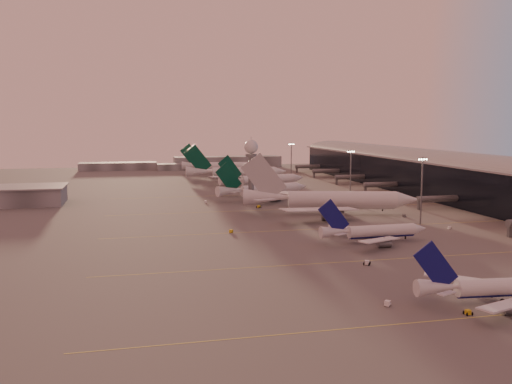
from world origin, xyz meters
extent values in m
plane|color=#5A5757|center=(0.00, 0.00, 0.00)|extent=(700.00, 700.00, 0.00)
cube|color=#D2C94A|center=(30.00, 10.00, 0.01)|extent=(180.00, 0.25, 0.02)
cube|color=#D2C94A|center=(30.00, 55.00, 0.01)|extent=(180.00, 0.25, 0.02)
cube|color=#D2C94A|center=(30.00, 100.00, 0.01)|extent=(180.00, 0.25, 0.02)
cube|color=#D2C94A|center=(30.00, 150.00, 0.01)|extent=(180.00, 0.25, 0.02)
cube|color=black|center=(108.00, 110.00, 9.00)|extent=(36.00, 360.00, 18.00)
cylinder|color=gray|center=(108.00, 110.00, 18.00)|extent=(10.08, 360.00, 10.08)
cube|color=gray|center=(108.00, 110.00, 18.20)|extent=(40.00, 362.00, 0.80)
cube|color=slate|center=(72.00, 28.00, 2.20)|extent=(1.20, 1.20, 4.40)
cylinder|color=slate|center=(82.00, 86.00, 4.50)|extent=(22.00, 2.80, 2.80)
cube|color=slate|center=(72.00, 86.00, 2.20)|extent=(1.20, 1.20, 4.40)
cylinder|color=slate|center=(82.00, 142.00, 4.50)|extent=(22.00, 2.80, 2.80)
cube|color=slate|center=(72.00, 142.00, 2.20)|extent=(1.20, 1.20, 4.40)
cylinder|color=slate|center=(82.00, 184.00, 4.50)|extent=(22.00, 2.80, 2.80)
cube|color=slate|center=(72.00, 184.00, 2.20)|extent=(1.20, 1.20, 4.40)
cylinder|color=slate|center=(82.00, 226.00, 4.50)|extent=(22.00, 2.80, 2.80)
cube|color=slate|center=(72.00, 226.00, 2.20)|extent=(1.20, 1.20, 4.40)
cylinder|color=slate|center=(82.00, 266.00, 4.50)|extent=(22.00, 2.80, 2.80)
cube|color=slate|center=(72.00, 266.00, 2.20)|extent=(1.20, 1.20, 4.40)
cylinder|color=slate|center=(5.00, 120.00, 11.00)|extent=(2.60, 2.60, 22.00)
cylinder|color=slate|center=(5.00, 120.00, 22.50)|extent=(5.20, 5.20, 1.20)
sphere|color=silver|center=(5.00, 120.00, 26.40)|extent=(6.40, 6.40, 6.40)
cylinder|color=slate|center=(5.00, 120.00, 30.10)|extent=(0.16, 0.16, 2.00)
cylinder|color=slate|center=(55.00, 55.00, 12.50)|extent=(0.56, 0.56, 25.00)
cube|color=slate|center=(55.00, 55.00, 24.50)|extent=(3.60, 0.25, 0.25)
sphere|color=#FFEABF|center=(53.50, 55.00, 24.10)|extent=(0.56, 0.56, 0.56)
sphere|color=#FFEABF|center=(54.50, 55.00, 24.10)|extent=(0.56, 0.56, 0.56)
sphere|color=#FFEABF|center=(55.50, 55.00, 24.10)|extent=(0.56, 0.56, 0.56)
sphere|color=#FFEABF|center=(56.50, 55.00, 24.10)|extent=(0.56, 0.56, 0.56)
cylinder|color=slate|center=(50.00, 110.00, 12.50)|extent=(0.56, 0.56, 25.00)
cube|color=slate|center=(50.00, 110.00, 24.50)|extent=(3.60, 0.25, 0.25)
sphere|color=#FFEABF|center=(48.50, 110.00, 24.10)|extent=(0.56, 0.56, 0.56)
sphere|color=#FFEABF|center=(49.50, 110.00, 24.10)|extent=(0.56, 0.56, 0.56)
sphere|color=#FFEABF|center=(50.50, 110.00, 24.10)|extent=(0.56, 0.56, 0.56)
sphere|color=#FFEABF|center=(51.50, 110.00, 24.10)|extent=(0.56, 0.56, 0.56)
cylinder|color=slate|center=(48.00, 200.00, 12.50)|extent=(0.56, 0.56, 25.00)
cube|color=slate|center=(48.00, 200.00, 24.50)|extent=(3.60, 0.25, 0.25)
sphere|color=#FFEABF|center=(46.50, 200.00, 24.10)|extent=(0.56, 0.56, 0.56)
sphere|color=#FFEABF|center=(47.50, 200.00, 24.10)|extent=(0.56, 0.56, 0.56)
sphere|color=#FFEABF|center=(48.50, 200.00, 24.10)|extent=(0.56, 0.56, 0.56)
sphere|color=#FFEABF|center=(49.50, 200.00, 24.10)|extent=(0.56, 0.56, 0.56)
cube|color=#5B5E62|center=(-60.00, 320.00, 3.00)|extent=(60.00, 18.00, 6.00)
cube|color=#5B5E62|center=(30.00, 330.00, 4.50)|extent=(90.00, 20.00, 9.00)
cube|color=#5B5E62|center=(-10.00, 310.00, 2.50)|extent=(40.00, 15.00, 5.00)
cylinder|color=silver|center=(26.87, -28.70, 2.95)|extent=(21.45, 5.50, 3.61)
cylinder|color=#0E0F60|center=(26.87, -28.70, 2.13)|extent=(20.93, 4.45, 2.60)
cone|color=silver|center=(11.88, -27.35, 3.40)|extent=(9.18, 4.39, 3.61)
cube|color=silver|center=(20.89, -37.08, 2.31)|extent=(15.52, 9.23, 1.14)
cylinder|color=slate|center=(23.65, -35.22, 0.67)|extent=(4.30, 2.71, 2.35)
cube|color=slate|center=(23.65, -35.22, 1.68)|extent=(0.31, 0.26, 1.44)
cube|color=silver|center=(22.48, -19.38, 2.31)|extent=(14.79, 11.36, 1.14)
cylinder|color=slate|center=(24.87, -21.71, 0.67)|extent=(4.30, 2.71, 2.35)
cube|color=slate|center=(24.87, -21.71, 1.68)|extent=(0.31, 0.26, 1.44)
cube|color=#0E0F60|center=(11.44, -27.31, 7.86)|extent=(9.90, 1.22, 10.76)
cube|color=silver|center=(11.54, -31.44, 3.49)|extent=(4.38, 2.90, 0.24)
cube|color=silver|center=(12.28, -23.26, 3.49)|extent=(4.31, 3.44, 0.24)
cylinder|color=black|center=(25.36, -26.46, 0.52)|extent=(1.08, 0.57, 1.05)
cylinder|color=black|center=(24.98, -30.63, 0.52)|extent=(1.08, 0.57, 1.05)
cylinder|color=silver|center=(27.57, 30.60, 3.08)|extent=(22.29, 4.35, 3.78)
cylinder|color=#0E0F60|center=(27.57, 30.60, 2.23)|extent=(21.82, 3.28, 2.72)
cone|color=silver|center=(40.81, 30.94, 3.08)|extent=(4.39, 3.89, 3.78)
cone|color=silver|center=(11.82, 30.19, 3.56)|extent=(9.40, 4.02, 3.78)
cube|color=silver|center=(22.36, 21.16, 2.42)|extent=(15.81, 11.14, 1.19)
cylinder|color=slate|center=(25.01, 23.43, 0.70)|extent=(4.36, 2.57, 2.46)
cube|color=slate|center=(25.01, 23.43, 1.76)|extent=(0.30, 0.26, 1.51)
cube|color=silver|center=(21.88, 39.75, 2.42)|extent=(16.03, 10.50, 1.19)
cylinder|color=slate|center=(24.64, 37.62, 0.70)|extent=(4.36, 2.57, 2.46)
cube|color=slate|center=(24.64, 37.62, 1.76)|extent=(0.30, 0.26, 1.51)
cube|color=#0E0F60|center=(11.35, 30.18, 8.23)|extent=(10.38, 0.62, 11.26)
cube|color=silver|center=(11.96, 25.89, 3.65)|extent=(4.55, 3.41, 0.25)
cube|color=silver|center=(11.74, 34.48, 3.65)|extent=(4.58, 3.25, 0.25)
cylinder|color=black|center=(36.00, 30.81, 0.50)|extent=(0.50, 0.50, 0.99)
cylinder|color=black|center=(25.72, 32.74, 0.55)|extent=(1.11, 0.53, 1.09)
cylinder|color=black|center=(25.83, 28.36, 0.55)|extent=(1.11, 0.53, 1.09)
cylinder|color=silver|center=(34.80, 82.11, 4.76)|extent=(44.25, 17.40, 6.86)
cylinder|color=silver|center=(34.80, 82.11, 3.21)|extent=(42.93, 15.32, 4.94)
cone|color=silver|center=(60.21, 75.70, 4.76)|extent=(9.92, 8.73, 6.86)
cone|color=silver|center=(4.58, 89.73, 5.62)|extent=(19.53, 11.16, 6.86)
cube|color=silver|center=(19.95, 67.03, 3.56)|extent=(32.35, 14.63, 2.04)
cylinder|color=slate|center=(26.15, 69.91, 0.77)|extent=(9.33, 6.40, 4.46)
cube|color=slate|center=(26.15, 69.91, 2.36)|extent=(0.39, 0.35, 2.74)
cube|color=silver|center=(28.88, 102.43, 3.56)|extent=(28.26, 26.57, 2.04)
cylinder|color=slate|center=(32.97, 96.95, 0.77)|extent=(9.33, 6.40, 4.46)
cube|color=slate|center=(32.97, 96.95, 2.36)|extent=(0.39, 0.35, 2.74)
cube|color=#A8ABB0|center=(3.69, 89.96, 13.72)|extent=(18.53, 5.03, 20.36)
cube|color=silver|center=(2.15, 81.58, 5.79)|extent=(8.97, 4.86, 0.28)
cube|color=silver|center=(6.31, 98.06, 5.79)|extent=(8.55, 7.92, 0.28)
cylinder|color=black|center=(50.98, 78.03, 0.55)|extent=(0.55, 0.55, 1.11)
cylinder|color=black|center=(31.96, 85.34, 0.61)|extent=(1.32, 0.83, 1.22)
cylinder|color=black|center=(30.77, 80.62, 0.61)|extent=(1.32, 0.83, 1.22)
cylinder|color=silver|center=(17.70, 134.76, 3.63)|extent=(31.77, 15.05, 5.13)
cylinder|color=silver|center=(17.70, 134.76, 2.47)|extent=(30.71, 13.48, 3.69)
cone|color=silver|center=(35.68, 140.83, 3.63)|extent=(7.47, 6.83, 5.13)
cone|color=silver|center=(-3.68, 127.53, 4.27)|extent=(14.28, 9.13, 5.13)
cube|color=silver|center=(14.56, 119.57, 2.73)|extent=(19.74, 20.47, 1.52)
cylinder|color=slate|center=(17.24, 123.81, 0.62)|extent=(6.90, 5.13, 3.33)
cube|color=slate|center=(17.24, 123.81, 1.83)|extent=(0.32, 0.29, 2.05)
cube|color=silver|center=(6.00, 144.92, 2.73)|extent=(23.65, 9.02, 1.52)
cylinder|color=slate|center=(10.70, 143.17, 0.62)|extent=(6.90, 5.13, 3.33)
cube|color=slate|center=(10.70, 143.17, 1.83)|extent=(0.32, 0.29, 2.05)
cube|color=#053B29|center=(-4.31, 127.31, 10.39)|extent=(13.47, 4.81, 15.18)
cube|color=silver|center=(-1.92, 121.62, 4.40)|extent=(6.00, 5.97, 0.22)
cube|color=silver|center=(-5.86, 133.29, 4.40)|extent=(6.40, 3.07, 0.22)
cylinder|color=black|center=(29.15, 138.63, 0.44)|extent=(0.44, 0.44, 0.88)
cylinder|color=black|center=(14.65, 135.78, 0.49)|extent=(1.06, 0.73, 0.97)
cylinder|color=black|center=(15.90, 132.09, 0.49)|extent=(1.06, 0.73, 0.97)
cylinder|color=silver|center=(27.73, 177.85, 3.76)|extent=(33.31, 12.84, 5.32)
cylinder|color=silver|center=(27.73, 177.85, 2.56)|extent=(32.32, 11.24, 3.83)
cone|color=silver|center=(46.87, 182.42, 3.76)|extent=(7.44, 6.66, 5.32)
cone|color=silver|center=(4.97, 172.41, 4.42)|extent=(14.69, 8.39, 5.32)
cube|color=silver|center=(23.05, 162.47, 2.83)|extent=(21.62, 20.01, 1.57)
cylinder|color=slate|center=(26.21, 166.60, 0.64)|extent=(7.01, 4.85, 3.46)
cube|color=slate|center=(26.21, 166.60, 1.90)|extent=(0.32, 0.29, 2.13)
cube|color=silver|center=(16.60, 189.45, 2.83)|extent=(24.57, 11.39, 1.57)
cylinder|color=slate|center=(21.29, 187.20, 0.64)|extent=(7.01, 4.85, 3.46)
cube|color=slate|center=(21.29, 187.20, 1.90)|extent=(0.32, 0.29, 2.13)
cube|color=#053B29|center=(4.29, 172.24, 10.78)|extent=(14.31, 3.71, 15.74)
cube|color=silver|center=(6.22, 166.14, 4.56)|extent=(6.45, 5.90, 0.23)
cube|color=silver|center=(3.25, 178.56, 4.56)|extent=(6.75, 3.72, 0.23)
cylinder|color=black|center=(39.92, 180.76, 0.46)|extent=(0.46, 0.46, 0.92)
cylinder|color=black|center=(24.67, 179.19, 0.50)|extent=(1.09, 0.68, 1.01)
cylinder|color=black|center=(25.61, 175.27, 0.50)|extent=(1.09, 0.68, 1.01)
cylinder|color=silver|center=(20.79, 215.44, 4.56)|extent=(40.37, 9.03, 6.46)
cylinder|color=silver|center=(20.79, 215.44, 3.11)|extent=(39.45, 7.17, 4.65)
cone|color=silver|center=(44.63, 213.90, 4.56)|extent=(8.15, 6.94, 6.46)
cone|color=silver|center=(-7.56, 217.28, 5.37)|extent=(17.17, 7.53, 6.46)
cube|color=silver|center=(9.86, 199.27, 3.43)|extent=(29.26, 18.10, 1.91)
cylinder|color=slate|center=(15.00, 202.93, 0.78)|extent=(8.00, 4.69, 4.20)
cube|color=slate|center=(15.00, 202.93, 2.30)|extent=(0.35, 0.30, 2.58)
cube|color=silver|center=(12.03, 232.88, 3.43)|extent=(28.27, 21.01, 1.91)
cylinder|color=slate|center=(16.67, 228.59, 0.78)|extent=(8.00, 4.69, 4.20)
cube|color=slate|center=(16.67, 228.59, 2.30)|extent=(0.35, 0.30, 2.58)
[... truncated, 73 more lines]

